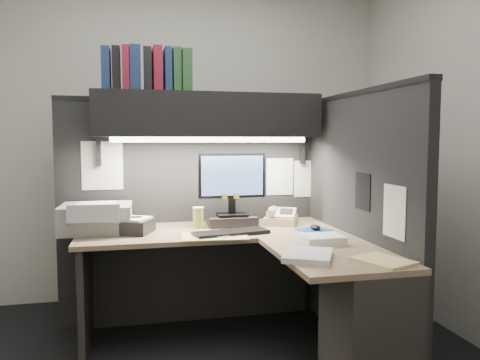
% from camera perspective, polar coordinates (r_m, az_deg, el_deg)
% --- Properties ---
extents(wall_back, '(3.50, 0.04, 2.70)m').
position_cam_1_polar(wall_back, '(4.02, -7.36, 5.15)').
color(wall_back, silver).
rests_on(wall_back, floor).
extents(wall_front, '(3.50, 0.04, 2.70)m').
position_cam_1_polar(wall_front, '(1.07, 8.42, 6.27)').
color(wall_front, silver).
rests_on(wall_front, floor).
extents(partition_back, '(1.90, 0.06, 1.60)m').
position_cam_1_polar(partition_back, '(3.49, -5.87, -3.83)').
color(partition_back, black).
rests_on(partition_back, floor).
extents(partition_right, '(0.06, 1.50, 1.60)m').
position_cam_1_polar(partition_right, '(3.05, 14.03, -5.20)').
color(partition_right, black).
rests_on(partition_right, floor).
extents(desk, '(1.70, 1.53, 0.73)m').
position_cam_1_polar(desk, '(2.77, 5.06, -13.74)').
color(desk, '#856F54').
rests_on(desk, floor).
extents(overhead_shelf, '(1.55, 0.34, 0.30)m').
position_cam_1_polar(overhead_shelf, '(3.29, -3.93, 7.88)').
color(overhead_shelf, black).
rests_on(overhead_shelf, partition_back).
extents(task_light_tube, '(1.32, 0.04, 0.04)m').
position_cam_1_polar(task_light_tube, '(3.15, -3.52, 4.93)').
color(task_light_tube, white).
rests_on(task_light_tube, overhead_shelf).
extents(monitor, '(0.47, 0.21, 0.51)m').
position_cam_1_polar(monitor, '(3.26, -0.99, -2.08)').
color(monitor, black).
rests_on(monitor, desk).
extents(keyboard, '(0.51, 0.26, 0.02)m').
position_cam_1_polar(keyboard, '(2.98, -1.11, -6.44)').
color(keyboard, black).
rests_on(keyboard, desk).
extents(mousepad, '(0.25, 0.24, 0.00)m').
position_cam_1_polar(mousepad, '(3.16, 9.01, -6.02)').
color(mousepad, navy).
rests_on(mousepad, desk).
extents(mouse, '(0.06, 0.10, 0.04)m').
position_cam_1_polar(mouse, '(3.15, 9.17, -5.70)').
color(mouse, black).
rests_on(mouse, mousepad).
extents(telephone, '(0.29, 0.30, 0.09)m').
position_cam_1_polar(telephone, '(3.36, 5.02, -4.61)').
color(telephone, beige).
rests_on(telephone, desk).
extents(coffee_cup, '(0.08, 0.08, 0.13)m').
position_cam_1_polar(coffee_cup, '(3.20, -5.13, -4.67)').
color(coffee_cup, '#C2BC4D').
rests_on(coffee_cup, desk).
extents(printer, '(0.46, 0.39, 0.18)m').
position_cam_1_polar(printer, '(3.20, -17.10, -4.45)').
color(printer, '#969A9C').
rests_on(printer, desk).
extents(notebook_stack, '(0.36, 0.33, 0.09)m').
position_cam_1_polar(notebook_stack, '(3.12, -13.44, -5.48)').
color(notebook_stack, black).
rests_on(notebook_stack, desk).
extents(open_folder, '(0.43, 0.30, 0.01)m').
position_cam_1_polar(open_folder, '(2.92, -3.10, -6.85)').
color(open_folder, '#D5C178').
rests_on(open_folder, desk).
extents(paper_stack_a, '(0.23, 0.20, 0.04)m').
position_cam_1_polar(paper_stack_a, '(2.78, 9.93, -7.10)').
color(paper_stack_a, white).
rests_on(paper_stack_a, desk).
extents(paper_stack_b, '(0.34, 0.36, 0.03)m').
position_cam_1_polar(paper_stack_b, '(2.42, 8.30, -9.07)').
color(paper_stack_b, white).
rests_on(paper_stack_b, desk).
extents(manila_stack, '(0.29, 0.32, 0.02)m').
position_cam_1_polar(manila_stack, '(2.41, 17.05, -9.43)').
color(manila_stack, '#D5C178').
rests_on(manila_stack, desk).
extents(binder_row, '(0.58, 0.25, 0.30)m').
position_cam_1_polar(binder_row, '(3.29, -11.19, 12.97)').
color(binder_row, navy).
rests_on(binder_row, overhead_shelf).
extents(pinned_papers, '(1.76, 1.31, 0.51)m').
position_cam_1_polar(pinned_papers, '(3.17, 1.94, -0.05)').
color(pinned_papers, white).
rests_on(pinned_papers, partition_back).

